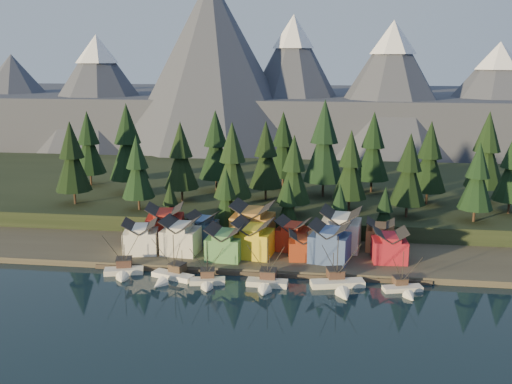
# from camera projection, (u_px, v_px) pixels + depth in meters

# --- Properties ---
(ground) EXTENTS (500.00, 500.00, 0.00)m
(ground) POSITION_uv_depth(u_px,v_px,m) (249.00, 302.00, 120.10)
(ground) COLOR black
(ground) RESTS_ON ground
(shore_strip) EXTENTS (400.00, 50.00, 1.50)m
(shore_strip) POSITION_uv_depth(u_px,v_px,m) (269.00, 240.00, 158.49)
(shore_strip) COLOR #3C372C
(shore_strip) RESTS_ON ground
(hillside) EXTENTS (420.00, 100.00, 6.00)m
(hillside) POSITION_uv_depth(u_px,v_px,m) (285.00, 191.00, 206.19)
(hillside) COLOR black
(hillside) RESTS_ON ground
(dock) EXTENTS (80.00, 4.00, 1.00)m
(dock) POSITION_uv_depth(u_px,v_px,m) (259.00, 272.00, 135.89)
(dock) COLOR #493E34
(dock) RESTS_ON ground
(mountain_ridge) EXTENTS (560.00, 190.00, 90.00)m
(mountain_ridge) POSITION_uv_depth(u_px,v_px,m) (296.00, 101.00, 320.57)
(mountain_ridge) COLOR #464A5A
(mountain_ridge) RESTS_ON ground
(boat_0) EXTENTS (9.90, 10.57, 12.39)m
(boat_0) POSITION_uv_depth(u_px,v_px,m) (123.00, 265.00, 134.61)
(boat_0) COLOR silver
(boat_0) RESTS_ON ground
(boat_1) EXTENTS (10.84, 11.28, 11.57)m
(boat_1) POSITION_uv_depth(u_px,v_px,m) (170.00, 271.00, 131.78)
(boat_1) COLOR silver
(boat_1) RESTS_ON ground
(boat_2) EXTENTS (8.65, 9.23, 10.92)m
(boat_2) POSITION_uv_depth(u_px,v_px,m) (207.00, 276.00, 128.83)
(boat_2) COLOR beige
(boat_2) RESTS_ON ground
(boat_3) EXTENTS (9.58, 10.39, 12.20)m
(boat_3) POSITION_uv_depth(u_px,v_px,m) (266.00, 277.00, 127.46)
(boat_3) COLOR beige
(boat_3) RESTS_ON ground
(boat_5) EXTENTS (12.79, 13.47, 12.81)m
(boat_5) POSITION_uv_depth(u_px,v_px,m) (339.00, 279.00, 126.74)
(boat_5) COLOR silver
(boat_5) RESTS_ON ground
(boat_6) EXTENTS (9.29, 9.72, 10.03)m
(boat_6) POSITION_uv_depth(u_px,v_px,m) (405.00, 284.00, 124.77)
(boat_6) COLOR silver
(boat_6) RESTS_ON ground
(house_front_0) EXTENTS (9.82, 9.46, 8.40)m
(house_front_0) POSITION_uv_depth(u_px,v_px,m) (141.00, 236.00, 145.40)
(house_front_0) COLOR white
(house_front_0) RESTS_ON shore_strip
(house_front_1) EXTENTS (9.46, 9.14, 9.14)m
(house_front_1) POSITION_uv_depth(u_px,v_px,m) (181.00, 235.00, 144.93)
(house_front_1) COLOR beige
(house_front_1) RESTS_ON shore_strip
(house_front_2) EXTENTS (9.06, 9.12, 8.32)m
(house_front_2) POSITION_uv_depth(u_px,v_px,m) (225.00, 241.00, 141.09)
(house_front_2) COLOR #488246
(house_front_2) RESTS_ON shore_strip
(house_front_3) EXTENTS (10.29, 9.93, 9.34)m
(house_front_3) POSITION_uv_depth(u_px,v_px,m) (253.00, 237.00, 142.79)
(house_front_3) COLOR gold
(house_front_3) RESTS_ON shore_strip
(house_front_4) EXTENTS (7.32, 7.80, 6.79)m
(house_front_4) POSITION_uv_depth(u_px,v_px,m) (302.00, 244.00, 141.34)
(house_front_4) COLOR maroon
(house_front_4) RESTS_ON shore_strip
(house_front_5) EXTENTS (10.82, 10.18, 9.67)m
(house_front_5) POSITION_uv_depth(u_px,v_px,m) (330.00, 241.00, 139.12)
(house_front_5) COLOR #324778
(house_front_5) RESTS_ON shore_strip
(house_front_6) EXTENTS (8.55, 8.13, 8.11)m
(house_front_6) POSITION_uv_depth(u_px,v_px,m) (390.00, 244.00, 139.26)
(house_front_6) COLOR maroon
(house_front_6) RESTS_ON shore_strip
(house_back_0) EXTENTS (10.86, 10.55, 10.32)m
(house_back_0) POSITION_uv_depth(u_px,v_px,m) (165.00, 223.00, 153.05)
(house_back_0) COLOR #A02218
(house_back_0) RESTS_ON shore_strip
(house_back_1) EXTENTS (8.37, 8.45, 8.15)m
(house_back_1) POSITION_uv_depth(u_px,v_px,m) (202.00, 227.00, 153.10)
(house_back_1) COLOR #375584
(house_back_1) RESTS_ON shore_strip
(house_back_2) EXTENTS (11.50, 10.70, 11.39)m
(house_back_2) POSITION_uv_depth(u_px,v_px,m) (253.00, 222.00, 151.58)
(house_back_2) COLOR #A96E2B
(house_back_2) RESTS_ON shore_strip
(house_back_3) EXTENTS (9.67, 9.01, 8.31)m
(house_back_3) POSITION_uv_depth(u_px,v_px,m) (293.00, 234.00, 147.43)
(house_back_3) COLOR maroon
(house_back_3) RESTS_ON shore_strip
(house_back_4) EXTENTS (11.10, 10.77, 10.77)m
(house_back_4) POSITION_uv_depth(u_px,v_px,m) (341.00, 228.00, 147.79)
(house_back_4) COLOR silver
(house_back_4) RESTS_ON shore_strip
(house_back_5) EXTENTS (7.71, 7.79, 7.93)m
(house_back_5) POSITION_uv_depth(u_px,v_px,m) (380.00, 234.00, 147.55)
(house_back_5) COLOR #AB693C
(house_back_5) RESTS_ON shore_strip
(tree_hill_0) EXTENTS (11.07, 11.07, 25.79)m
(tree_hill_0) POSITION_uv_depth(u_px,v_px,m) (72.00, 159.00, 173.57)
(tree_hill_0) COLOR #332319
(tree_hill_0) RESTS_ON hillside
(tree_hill_1) EXTENTS (12.84, 12.84, 29.92)m
(tree_hill_1) POSITION_uv_depth(u_px,v_px,m) (128.00, 145.00, 186.93)
(tree_hill_1) COLOR #332319
(tree_hill_1) RESTS_ON hillside
(tree_hill_2) EXTENTS (9.66, 9.66, 22.50)m
(tree_hill_2) POSITION_uv_depth(u_px,v_px,m) (137.00, 169.00, 167.30)
(tree_hill_2) COLOR #332319
(tree_hill_2) RESTS_ON hillside
(tree_hill_3) EXTENTS (10.81, 10.81, 25.17)m
(tree_hill_3) POSITION_uv_depth(u_px,v_px,m) (181.00, 158.00, 177.24)
(tree_hill_3) COLOR #332319
(tree_hill_3) RESTS_ON hillside
(tree_hill_4) EXTENTS (11.78, 11.78, 27.45)m
(tree_hill_4) POSITION_uv_depth(u_px,v_px,m) (216.00, 147.00, 190.39)
(tree_hill_4) COLOR #332319
(tree_hill_4) RESTS_ON hillside
(tree_hill_5) EXTENTS (11.35, 11.35, 26.44)m
(tree_hill_5) POSITION_uv_depth(u_px,v_px,m) (232.00, 163.00, 165.12)
(tree_hill_5) COLOR #332319
(tree_hill_5) RESTS_ON hillside
(tree_hill_6) EXTENTS (10.83, 10.83, 25.24)m
(tree_hill_6) POSITION_uv_depth(u_px,v_px,m) (266.00, 157.00, 178.71)
(tree_hill_6) COLOR #332319
(tree_hill_6) RESTS_ON hillside
(tree_hill_7) EXTENTS (10.02, 10.02, 23.34)m
(tree_hill_7) POSITION_uv_depth(u_px,v_px,m) (294.00, 172.00, 161.27)
(tree_hill_7) COLOR #332319
(tree_hill_7) RESTS_ON hillside
(tree_hill_8) EXTENTS (13.54, 13.54, 31.54)m
(tree_hill_8) POSITION_uv_depth(u_px,v_px,m) (324.00, 144.00, 182.34)
(tree_hill_8) COLOR #332319
(tree_hill_8) RESTS_ON hillside
(tree_hill_9) EXTENTS (10.34, 10.34, 24.10)m
(tree_hill_9) POSITION_uv_depth(u_px,v_px,m) (350.00, 167.00, 165.86)
(tree_hill_9) COLOR #332319
(tree_hill_9) RESTS_ON hillside
(tree_hill_10) EXTENTS (11.63, 11.63, 27.10)m
(tree_hill_10) POSITION_uv_depth(u_px,v_px,m) (373.00, 149.00, 188.56)
(tree_hill_10) COLOR #332319
(tree_hill_10) RESTS_ON hillside
(tree_hill_11) EXTENTS (10.35, 10.35, 24.12)m
(tree_hill_11) POSITION_uv_depth(u_px,v_px,m) (409.00, 172.00, 158.98)
(tree_hill_11) COLOR #332319
(tree_hill_11) RESTS_ON hillside
(tree_hill_12) EXTENTS (11.07, 11.07, 25.79)m
(tree_hill_12) POSITION_uv_depth(u_px,v_px,m) (429.00, 159.00, 173.17)
(tree_hill_12) COLOR #332319
(tree_hill_12) RESTS_ON hillside
(tree_hill_13) EXTENTS (9.54, 9.54, 22.23)m
(tree_hill_13) POSITION_uv_depth(u_px,v_px,m) (477.00, 179.00, 154.97)
(tree_hill_13) COLOR #332319
(tree_hill_13) RESTS_ON hillside
(tree_hill_14) EXTENTS (12.19, 12.19, 28.39)m
(tree_hill_14) POSITION_uv_depth(u_px,v_px,m) (486.00, 153.00, 176.31)
(tree_hill_14) COLOR #332319
(tree_hill_14) RESTS_ON hillside
(tree_hill_15) EXTENTS (11.40, 11.40, 26.57)m
(tree_hill_15) POSITION_uv_depth(u_px,v_px,m) (283.00, 147.00, 194.42)
(tree_hill_15) COLOR #332319
(tree_hill_15) RESTS_ON hillside
(tree_hill_16) EXTENTS (11.28, 11.28, 26.27)m
(tree_hill_16) POSITION_uv_depth(u_px,v_px,m) (89.00, 145.00, 199.35)
(tree_hill_16) COLOR #332319
(tree_hill_16) RESTS_ON hillside
(tree_shore_0) EXTENTS (6.51, 6.51, 15.16)m
(tree_shore_0) POSITION_uv_depth(u_px,v_px,m) (171.00, 205.00, 160.01)
(tree_shore_0) COLOR #332319
(tree_shore_0) RESTS_ON shore_strip
(tree_shore_1) EXTENTS (8.27, 8.27, 19.26)m
(tree_shore_1) POSITION_uv_depth(u_px,v_px,m) (226.00, 199.00, 157.43)
(tree_shore_1) COLOR #332319
(tree_shore_1) RESTS_ON shore_strip
(tree_shore_2) EXTENTS (7.23, 7.23, 16.84)m
(tree_shore_2) POSITION_uv_depth(u_px,v_px,m) (288.00, 206.00, 155.55)
(tree_shore_2) COLOR #332319
(tree_shore_2) RESTS_ON shore_strip
(tree_shore_3) EXTENTS (6.85, 6.85, 15.97)m
(tree_shore_3) POSITION_uv_depth(u_px,v_px,m) (339.00, 210.00, 153.86)
(tree_shore_3) COLOR #332319
(tree_shore_3) RESTS_ON shore_strip
(tree_shore_4) EXTENTS (6.67, 6.67, 15.53)m
(tree_shore_4) POSITION_uv_depth(u_px,v_px,m) (385.00, 212.00, 152.37)
(tree_shore_4) COLOR #332319
(tree_shore_4) RESTS_ON shore_strip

